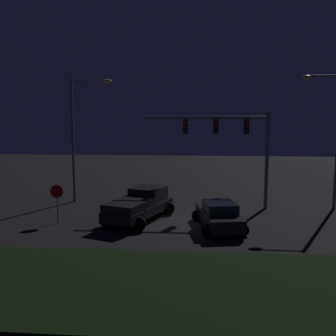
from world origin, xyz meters
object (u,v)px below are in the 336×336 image
object	(u,v)px
traffic_signal_gantry	(230,136)
street_lamp_left	(80,125)
stop_sign	(57,196)
pickup_truck	(141,203)
car_sedan	(219,215)
street_lamp_right	(331,126)

from	to	relation	value
traffic_signal_gantry	street_lamp_left	bearing A→B (deg)	174.06
traffic_signal_gantry	stop_sign	world-z (taller)	traffic_signal_gantry
stop_sign	street_lamp_left	bearing A→B (deg)	92.80
pickup_truck	stop_sign	world-z (taller)	stop_sign
car_sedan	street_lamp_right	xyz separation A→B (m)	(7.50, 5.07, 4.81)
traffic_signal_gantry	stop_sign	xyz separation A→B (m)	(-10.22, -4.36, -3.34)
pickup_truck	stop_sign	distance (m)	4.85
pickup_truck	traffic_signal_gantry	distance (m)	7.54
pickup_truck	street_lamp_left	bearing A→B (deg)	68.04
street_lamp_right	stop_sign	bearing A→B (deg)	-164.32
pickup_truck	traffic_signal_gantry	size ratio (longest dim) A/B	0.69
traffic_signal_gantry	street_lamp_left	xyz separation A→B (m)	(-10.49, 1.09, 0.66)
traffic_signal_gantry	street_lamp_left	size ratio (longest dim) A/B	0.94
street_lamp_left	stop_sign	size ratio (longest dim) A/B	3.97
traffic_signal_gantry	pickup_truck	bearing A→B (deg)	-148.87
pickup_truck	stop_sign	size ratio (longest dim) A/B	2.58
pickup_truck	car_sedan	bearing A→B (deg)	-87.32
stop_sign	pickup_truck	bearing A→B (deg)	12.37
pickup_truck	car_sedan	xyz separation A→B (m)	(4.56, -1.40, -0.26)
street_lamp_right	traffic_signal_gantry	bearing A→B (deg)	-177.02
pickup_truck	car_sedan	distance (m)	4.77
pickup_truck	street_lamp_right	xyz separation A→B (m)	(12.06, 3.68, 4.55)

